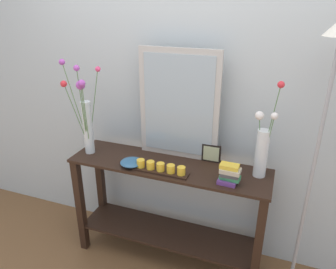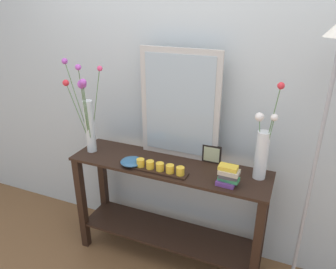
{
  "view_description": "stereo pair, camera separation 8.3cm",
  "coord_description": "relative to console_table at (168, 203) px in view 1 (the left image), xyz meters",
  "views": [
    {
      "loc": [
        0.7,
        -1.87,
        1.94
      ],
      "look_at": [
        0.0,
        0.0,
        1.07
      ],
      "focal_mm": 34.0,
      "sensor_mm": 36.0,
      "label": 1
    },
    {
      "loc": [
        0.77,
        -1.84,
        1.94
      ],
      "look_at": [
        0.0,
        0.0,
        1.07
      ],
      "focal_mm": 34.0,
      "sensor_mm": 36.0,
      "label": 2
    }
  ],
  "objects": [
    {
      "name": "console_table",
      "position": [
        0.0,
        0.0,
        0.0
      ],
      "size": [
        1.45,
        0.39,
        0.84
      ],
      "color": "black",
      "rests_on": "ground"
    },
    {
      "name": "book_stack",
      "position": [
        0.45,
        -0.09,
        0.39
      ],
      "size": [
        0.14,
        0.1,
        0.13
      ],
      "color": "#663884",
      "rests_on": "console_table"
    },
    {
      "name": "ground_plane",
      "position": [
        0.0,
        0.0,
        -0.52
      ],
      "size": [
        7.0,
        6.0,
        0.02
      ],
      "primitive_type": "cube",
      "color": "brown"
    },
    {
      "name": "candle_tray",
      "position": [
        -0.01,
        -0.11,
        0.36
      ],
      "size": [
        0.39,
        0.09,
        0.07
      ],
      "color": "black",
      "rests_on": "console_table"
    },
    {
      "name": "wall_back",
      "position": [
        0.0,
        0.31,
        0.84
      ],
      "size": [
        6.4,
        0.08,
        2.7
      ],
      "primitive_type": "cube",
      "color": "#B2BCC1",
      "rests_on": "ground"
    },
    {
      "name": "tall_vase_left",
      "position": [
        -0.63,
        -0.04,
        0.62
      ],
      "size": [
        0.29,
        0.22,
        0.71
      ],
      "color": "silver",
      "rests_on": "console_table"
    },
    {
      "name": "decorative_bowl",
      "position": [
        -0.24,
        -0.1,
        0.35
      ],
      "size": [
        0.16,
        0.16,
        0.05
      ],
      "color": "#2D5B84",
      "rests_on": "console_table"
    },
    {
      "name": "picture_frame_small",
      "position": [
        0.28,
        0.15,
        0.39
      ],
      "size": [
        0.14,
        0.01,
        0.13
      ],
      "color": "black",
      "rests_on": "console_table"
    },
    {
      "name": "vase_right",
      "position": [
        0.62,
        0.07,
        0.53
      ],
      "size": [
        0.15,
        0.1,
        0.66
      ],
      "color": "silver",
      "rests_on": "console_table"
    },
    {
      "name": "floor_lamp",
      "position": [
        0.93,
        0.01,
        0.74
      ],
      "size": [
        0.24,
        0.24,
        1.86
      ],
      "color": "#9E9EA3",
      "rests_on": "ground"
    },
    {
      "name": "mirror_leaning",
      "position": [
        0.02,
        0.16,
        0.72
      ],
      "size": [
        0.59,
        0.03,
        0.8
      ],
      "color": "#B7B2AD",
      "rests_on": "console_table"
    }
  ]
}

